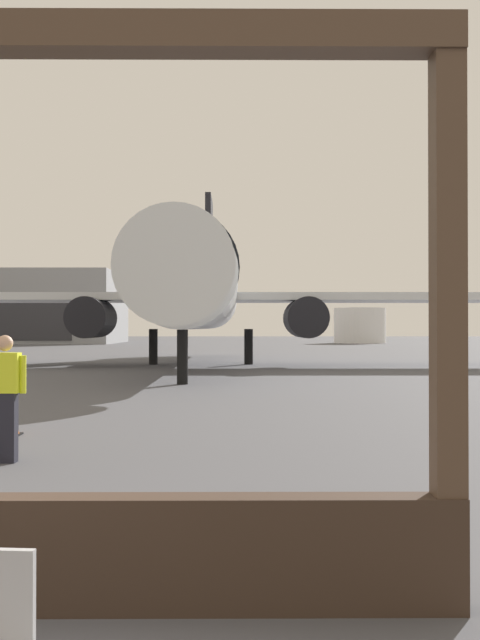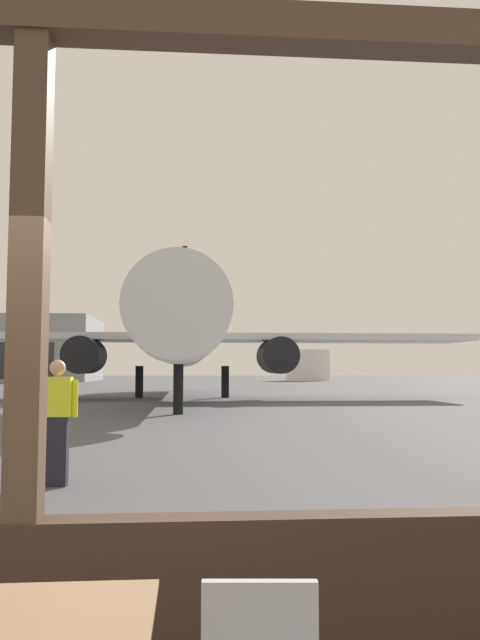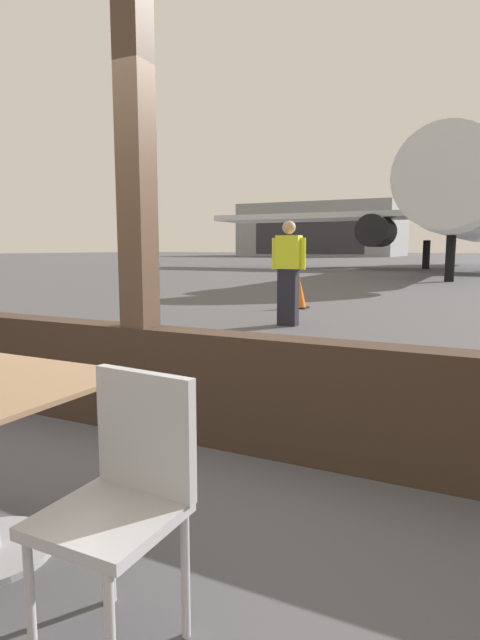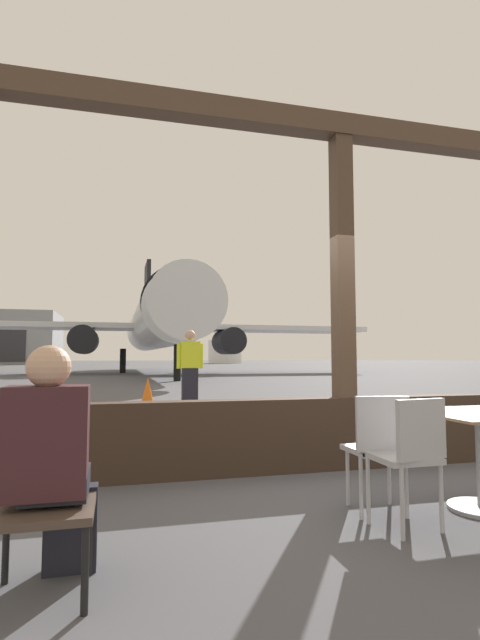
% 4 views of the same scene
% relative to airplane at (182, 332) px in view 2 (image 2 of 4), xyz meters
% --- Properties ---
extents(ground_plane, '(220.00, 220.00, 0.00)m').
position_rel_airplane_xyz_m(ground_plane, '(-0.55, 10.11, -3.59)').
color(ground_plane, '#4C4C51').
extents(window_frame, '(7.50, 0.24, 3.88)m').
position_rel_airplane_xyz_m(window_frame, '(-0.55, -29.89, -2.27)').
color(window_frame, '#38281E').
rests_on(window_frame, ground).
extents(airplane, '(31.72, 29.87, 10.44)m').
position_rel_airplane_xyz_m(airplane, '(0.00, 0.00, 0.00)').
color(airplane, silver).
rests_on(airplane, ground).
extents(ground_crew_worker, '(0.56, 0.22, 1.74)m').
position_rel_airplane_xyz_m(ground_crew_worker, '(-1.44, -24.71, -2.69)').
color(ground_crew_worker, black).
rests_on(ground_crew_worker, ground).
extents(traffic_cone, '(0.36, 0.36, 0.67)m').
position_rel_airplane_xyz_m(traffic_cone, '(-2.14, -22.23, -3.27)').
color(traffic_cone, orange).
rests_on(traffic_cone, ground).
extents(distant_hangar, '(25.23, 16.61, 8.52)m').
position_rel_airplane_xyz_m(distant_hangar, '(-25.14, 53.20, 0.66)').
color(distant_hangar, gray).
rests_on(distant_hangar, ground).
extents(fuel_storage_tank, '(6.20, 6.20, 4.21)m').
position_rel_airplane_xyz_m(fuel_storage_tank, '(16.72, 51.70, -1.49)').
color(fuel_storage_tank, white).
rests_on(fuel_storage_tank, ground).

